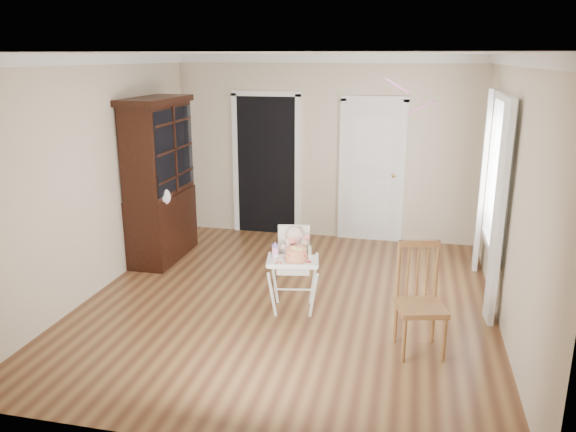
% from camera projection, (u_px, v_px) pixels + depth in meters
% --- Properties ---
extents(floor, '(5.00, 5.00, 0.00)m').
position_uv_depth(floor, '(288.00, 302.00, 6.34)').
color(floor, '#512F1B').
rests_on(floor, ground).
extents(ceiling, '(5.00, 5.00, 0.00)m').
position_uv_depth(ceiling, '(288.00, 53.00, 5.59)').
color(ceiling, white).
rests_on(ceiling, wall_back).
extents(wall_back, '(4.50, 0.00, 4.50)m').
position_uv_depth(wall_back, '(325.00, 149.00, 8.31)').
color(wall_back, beige).
rests_on(wall_back, floor).
extents(wall_left, '(0.00, 5.00, 5.00)m').
position_uv_depth(wall_left, '(97.00, 176.00, 6.44)').
color(wall_left, beige).
rests_on(wall_left, floor).
extents(wall_right, '(0.00, 5.00, 5.00)m').
position_uv_depth(wall_right, '(512.00, 197.00, 5.49)').
color(wall_right, beige).
rests_on(wall_right, floor).
extents(crown_molding, '(4.50, 5.00, 0.12)m').
position_uv_depth(crown_molding, '(288.00, 59.00, 5.61)').
color(crown_molding, white).
rests_on(crown_molding, ceiling).
extents(doorway, '(1.06, 0.05, 2.22)m').
position_uv_depth(doorway, '(266.00, 162.00, 8.55)').
color(doorway, black).
rests_on(doorway, wall_back).
extents(closet_door, '(0.96, 0.09, 2.13)m').
position_uv_depth(closet_door, '(372.00, 173.00, 8.23)').
color(closet_door, white).
rests_on(closet_door, wall_back).
extents(window_right, '(0.13, 1.84, 2.30)m').
position_uv_depth(window_right, '(494.00, 185.00, 6.27)').
color(window_right, white).
rests_on(window_right, wall_right).
extents(high_chair, '(0.63, 0.74, 0.94)m').
position_uv_depth(high_chair, '(293.00, 260.00, 5.99)').
color(high_chair, white).
rests_on(high_chair, floor).
extents(baby, '(0.30, 0.22, 0.43)m').
position_uv_depth(baby, '(294.00, 247.00, 5.97)').
color(baby, beige).
rests_on(baby, high_chair).
extents(cake, '(0.28, 0.28, 0.13)m').
position_uv_depth(cake, '(296.00, 254.00, 5.75)').
color(cake, silver).
rests_on(cake, high_chair).
extents(sippy_cup, '(0.07, 0.07, 0.17)m').
position_uv_depth(sippy_cup, '(275.00, 250.00, 5.84)').
color(sippy_cup, '#FD9AD6').
rests_on(sippy_cup, high_chair).
extents(china_cabinet, '(0.57, 1.28, 2.17)m').
position_uv_depth(china_cabinet, '(160.00, 180.00, 7.45)').
color(china_cabinet, black).
rests_on(china_cabinet, floor).
extents(dining_chair, '(0.51, 0.51, 1.04)m').
position_uv_depth(dining_chair, '(420.00, 303.00, 5.17)').
color(dining_chair, brown).
rests_on(dining_chair, floor).
extents(streamer, '(0.31, 0.42, 0.15)m').
position_uv_depth(streamer, '(398.00, 86.00, 5.89)').
color(streamer, pink).
rests_on(streamer, ceiling).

